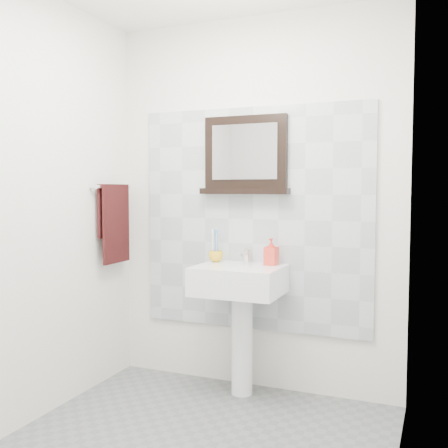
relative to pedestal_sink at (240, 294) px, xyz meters
The scene contains 12 objects.
back_wall 0.62m from the pedestal_sink, 85.55° to the left, with size 2.00×0.01×2.50m, color silver.
front_wall 2.06m from the pedestal_sink, 89.49° to the right, with size 2.00×0.01×2.50m, color silver.
left_wall 1.43m from the pedestal_sink, 138.36° to the right, with size 0.01×2.20×2.50m, color silver.
right_wall 1.46m from the pedestal_sink, 40.64° to the right, with size 0.01×2.20×2.50m, color silver.
splashback 0.52m from the pedestal_sink, 85.30° to the left, with size 1.60×0.02×1.50m, color #B0BABF.
pedestal_sink is the anchor object (origin of this frame).
toothbrush_cup 0.33m from the pedestal_sink, 153.12° to the left, with size 0.10×0.10×0.08m, color gold.
toothbrushes 0.39m from the pedestal_sink, 152.81° to the left, with size 0.05×0.04×0.21m.
soap_dispenser 0.34m from the pedestal_sink, 32.78° to the left, with size 0.08×0.08×0.17m, color red.
framed_mirror 0.91m from the pedestal_sink, 99.15° to the left, with size 0.61×0.11×0.52m.
towel_bar 1.16m from the pedestal_sink, behind, with size 0.07×0.40×0.03m.
hand_towel 1.04m from the pedestal_sink, behind, with size 0.06×0.30×0.55m.
Camera 1 is at (1.17, -2.25, 1.35)m, focal length 42.00 mm.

